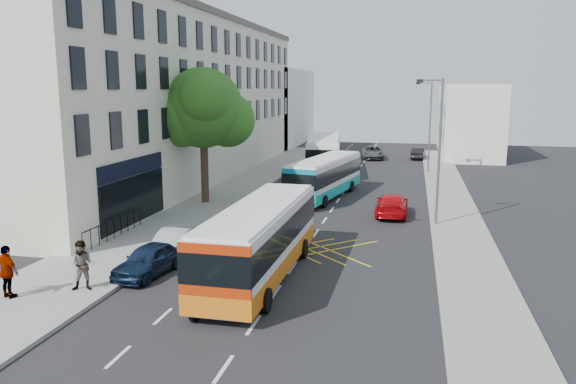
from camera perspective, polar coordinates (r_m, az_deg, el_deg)
The scene contains 21 objects.
ground at distance 21.59m, azimuth -1.28°, elevation -10.19°, with size 120.00×120.00×0.00m, color black.
pavement_left at distance 37.85m, azimuth -8.37°, elevation -1.09°, with size 5.00×70.00×0.15m, color gray.
pavement_right at distance 35.52m, azimuth 16.54°, elevation -2.19°, with size 3.00×70.00×0.15m, color gray.
terrace_main at distance 47.96m, azimuth -10.74°, elevation 9.33°, with size 8.30×45.00×13.50m.
terrace_far at distance 76.99m, azimuth -1.64°, elevation 8.60°, with size 8.00×20.00×10.00m, color silver.
building_right at distance 67.97m, azimuth 17.86°, elevation 7.00°, with size 6.00×18.00×8.00m, color silver.
street_tree at distance 37.08m, azimuth -8.67°, elevation 8.36°, with size 6.30×5.70×8.80m.
lamp_near at distance 31.77m, azimuth 14.97°, elevation 4.73°, with size 1.45×0.15×8.00m.
lamp_far at distance 51.70m, azimuth 14.13°, elevation 6.90°, with size 1.45×0.15×8.00m.
railings at distance 29.66m, azimuth -17.27°, elevation -3.43°, with size 0.08×5.60×1.14m, color black, non-canonical shape.
bus_near at distance 22.89m, azimuth -2.85°, elevation -4.84°, with size 2.76×10.67×2.99m.
bus_mid at distance 39.52m, azimuth 3.76°, elevation 1.56°, with size 4.08×10.23×2.80m.
bus_far at distance 50.80m, azimuth 3.76°, elevation 3.87°, with size 4.06×11.95×3.29m.
motorbike at distance 19.62m, azimuth -8.25°, elevation -9.57°, with size 0.79×2.22×1.99m.
parked_car_blue at distance 24.03m, azimuth -13.95°, elevation -6.71°, with size 1.53×3.79×1.29m, color #0D1B34.
parked_car_silver at distance 26.23m, azimuth -11.48°, elevation -5.13°, with size 1.37×3.94×1.30m, color #939699.
red_hatchback at distance 34.61m, azimuth 10.50°, elevation -1.24°, with size 1.88×4.61×1.34m, color red.
distant_car_grey at distance 61.86m, azimuth 8.58°, elevation 4.00°, with size 2.28×4.95×1.38m, color #45474E.
distant_car_dark at distance 62.50m, azimuth 13.10°, elevation 3.85°, with size 1.32×3.80×1.25m, color black.
pedestrian_near at distance 22.47m, azimuth -20.13°, elevation -7.03°, with size 0.93×0.73×1.92m, color gray.
pedestrian_far at distance 22.75m, azimuth -26.62°, elevation -7.26°, with size 1.15×0.48×1.96m, color gray.
Camera 1 is at (4.85, -19.60, 7.66)m, focal length 35.00 mm.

